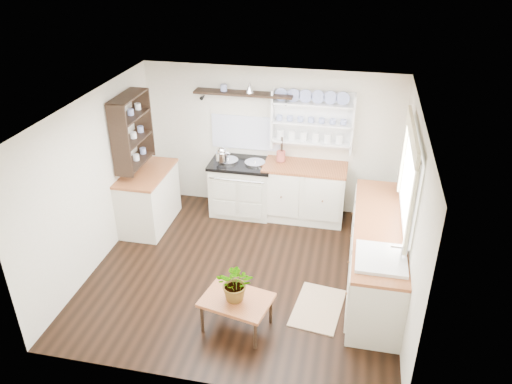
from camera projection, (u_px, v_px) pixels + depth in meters
floor at (244, 271)px, 6.75m from camera, size 4.00×3.80×0.01m
wall_back at (270, 140)px, 7.84m from camera, size 4.00×0.02×2.30m
wall_right at (409, 214)px, 5.84m from camera, size 0.02×3.80×2.30m
wall_left at (95, 182)px, 6.57m from camera, size 0.02×3.80×2.30m
ceiling at (242, 108)px, 5.66m from camera, size 4.00×3.80×0.01m
window at (409, 176)px, 5.78m from camera, size 0.08×1.55×1.22m
aga_cooker at (242, 187)px, 7.96m from camera, size 0.98×0.68×0.91m
back_cabinets at (304, 191)px, 7.80m from camera, size 1.27×0.63×0.90m
right_cabinets at (376, 254)px, 6.31m from camera, size 0.62×2.43×0.90m
belfast_sink at (380, 267)px, 5.50m from camera, size 0.55×0.60×0.45m
left_cabinets at (149, 198)px, 7.61m from camera, size 0.62×1.13×0.90m
plate_rack at (313, 119)px, 7.50m from camera, size 1.20×0.22×0.90m
high_shelf at (243, 94)px, 7.45m from camera, size 1.50×0.29×0.16m
left_shelving at (132, 130)px, 7.13m from camera, size 0.28×0.80×1.05m
kettle at (222, 154)px, 7.63m from camera, size 0.18×0.18×0.22m
utensil_crock at (281, 156)px, 7.69m from camera, size 0.14×0.14×0.16m
center_table at (237, 302)px, 5.64m from camera, size 0.86×0.69×0.41m
potted_plant at (236, 283)px, 5.52m from camera, size 0.42×0.37×0.45m
floor_rug at (318, 308)px, 6.09m from camera, size 0.65×0.91×0.02m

